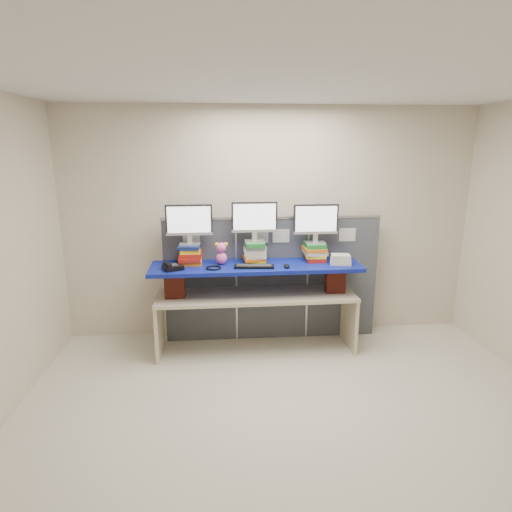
{
  "coord_description": "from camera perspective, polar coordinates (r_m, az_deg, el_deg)",
  "views": [
    {
      "loc": [
        -0.6,
        -3.15,
        2.3
      ],
      "look_at": [
        -0.22,
        1.48,
        1.13
      ],
      "focal_mm": 30.0,
      "sensor_mm": 36.0,
      "label": 1
    }
  ],
  "objects": [
    {
      "name": "binder_stack",
      "position": [
        4.93,
        11.22,
        -0.47
      ],
      "size": [
        0.26,
        0.22,
        0.11
      ],
      "rotation": [
        0.0,
        0.0,
        -0.18
      ],
      "color": "beige",
      "rests_on": "blue_board"
    },
    {
      "name": "brick_pier_left",
      "position": [
        4.83,
        -10.78,
        -3.77
      ],
      "size": [
        0.22,
        0.12,
        0.3
      ],
      "primitive_type": "cube",
      "rotation": [
        0.0,
        0.0,
        0.02
      ],
      "color": "maroon",
      "rests_on": "desk"
    },
    {
      "name": "brick_pier_right",
      "position": [
        5.0,
        10.52,
        -3.14
      ],
      "size": [
        0.22,
        0.12,
        0.3
      ],
      "primitive_type": "cube",
      "rotation": [
        0.0,
        0.0,
        0.02
      ],
      "color": "maroon",
      "rests_on": "desk"
    },
    {
      "name": "headset",
      "position": [
        4.68,
        -5.68,
        -1.57
      ],
      "size": [
        0.2,
        0.2,
        0.02
      ],
      "primitive_type": "torus",
      "rotation": [
        0.0,
        0.0,
        -0.18
      ],
      "color": "black",
      "rests_on": "blue_board"
    },
    {
      "name": "desk_phone",
      "position": [
        4.7,
        -11.12,
        -1.43
      ],
      "size": [
        0.25,
        0.24,
        0.08
      ],
      "rotation": [
        0.0,
        0.0,
        0.44
      ],
      "color": "black",
      "rests_on": "blue_board"
    },
    {
      "name": "monitor_center",
      "position": [
        4.83,
        -0.21,
        4.93
      ],
      "size": [
        0.52,
        0.15,
        0.45
      ],
      "rotation": [
        0.0,
        0.0,
        0.02
      ],
      "color": "#B7B7BD",
      "rests_on": "book_stack_center"
    },
    {
      "name": "book_stack_center",
      "position": [
        4.91,
        -0.16,
        0.58
      ],
      "size": [
        0.27,
        0.31,
        0.24
      ],
      "color": "yellow",
      "rests_on": "blue_board"
    },
    {
      "name": "blue_board",
      "position": [
        4.83,
        0.0,
        -1.4
      ],
      "size": [
        2.37,
        0.63,
        0.04
      ],
      "primitive_type": "cube",
      "rotation": [
        0.0,
        0.0,
        0.02
      ],
      "color": "navy",
      "rests_on": "brick_pier_left"
    },
    {
      "name": "monitor_right",
      "position": [
        4.95,
        7.98,
        4.61
      ],
      "size": [
        0.52,
        0.15,
        0.45
      ],
      "rotation": [
        0.0,
        0.0,
        0.02
      ],
      "color": "#B7B7BD",
      "rests_on": "book_stack_right"
    },
    {
      "name": "desk",
      "position": [
        4.97,
        0.0,
        -6.5
      ],
      "size": [
        2.27,
        0.69,
        0.69
      ],
      "rotation": [
        0.0,
        0.0,
        0.02
      ],
      "color": "beige",
      "rests_on": "ground"
    },
    {
      "name": "book_stack_left",
      "position": [
        4.9,
        -8.74,
        0.24
      ],
      "size": [
        0.27,
        0.32,
        0.22
      ],
      "color": "orange",
      "rests_on": "blue_board"
    },
    {
      "name": "monitor_left",
      "position": [
        4.82,
        -8.91,
        4.5
      ],
      "size": [
        0.52,
        0.15,
        0.45
      ],
      "rotation": [
        0.0,
        0.0,
        0.02
      ],
      "color": "#B7B7BD",
      "rests_on": "book_stack_left"
    },
    {
      "name": "mouse",
      "position": [
        4.71,
        4.12,
        -1.33
      ],
      "size": [
        0.08,
        0.12,
        0.04
      ],
      "primitive_type": "ellipsoid",
      "rotation": [
        0.0,
        0.0,
        -0.11
      ],
      "color": "black",
      "rests_on": "blue_board"
    },
    {
      "name": "room",
      "position": [
        3.33,
        5.86,
        -1.63
      ],
      "size": [
        5.0,
        4.0,
        2.8
      ],
      "color": "beige",
      "rests_on": "ground"
    },
    {
      "name": "plush_toy",
      "position": [
        4.82,
        -4.63,
        0.38
      ],
      "size": [
        0.15,
        0.11,
        0.25
      ],
      "rotation": [
        0.0,
        0.0,
        -0.07
      ],
      "color": "pink",
      "rests_on": "blue_board"
    },
    {
      "name": "keyboard",
      "position": [
        4.7,
        -0.25,
        -1.38
      ],
      "size": [
        0.45,
        0.18,
        0.03
      ],
      "rotation": [
        0.0,
        0.0,
        -0.09
      ],
      "color": "black",
      "rests_on": "blue_board"
    },
    {
      "name": "book_stack_right",
      "position": [
        5.02,
        7.83,
        0.56
      ],
      "size": [
        0.27,
        0.31,
        0.21
      ],
      "color": "#A31B12",
      "rests_on": "blue_board"
    },
    {
      "name": "cubicle_partition",
      "position": [
        5.2,
        2.13,
        -2.99
      ],
      "size": [
        2.6,
        0.06,
        1.53
      ],
      "color": "#3E424A",
      "rests_on": "ground"
    }
  ]
}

